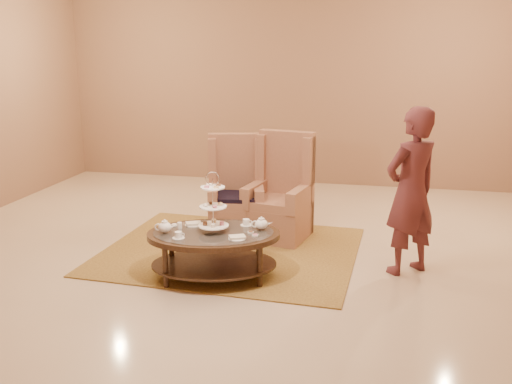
% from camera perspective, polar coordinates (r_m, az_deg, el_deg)
% --- Properties ---
extents(ground, '(8.00, 8.00, 0.00)m').
position_cam_1_polar(ground, '(6.22, -1.57, -7.44)').
color(ground, beige).
rests_on(ground, ground).
extents(ceiling, '(8.00, 8.00, 0.02)m').
position_cam_1_polar(ceiling, '(6.22, -1.57, -7.44)').
color(ceiling, white).
rests_on(ceiling, ground).
extents(wall_back, '(8.00, 0.04, 3.50)m').
position_cam_1_polar(wall_back, '(9.72, 4.08, 11.10)').
color(wall_back, '#946A51').
rests_on(wall_back, ground).
extents(rug, '(2.97, 2.52, 0.02)m').
position_cam_1_polar(rug, '(6.66, -2.56, -5.87)').
color(rug, '#A5873A').
rests_on(rug, ground).
extents(tea_table, '(1.52, 1.21, 1.12)m').
position_cam_1_polar(tea_table, '(5.79, -4.25, -4.86)').
color(tea_table, black).
rests_on(tea_table, ground).
extents(armchair_left, '(0.83, 0.84, 1.25)m').
position_cam_1_polar(armchair_left, '(7.16, -2.04, -0.91)').
color(armchair_left, '#A1694B').
rests_on(armchair_left, ground).
extents(armchair_right, '(0.83, 0.85, 1.30)m').
position_cam_1_polar(armchair_right, '(7.04, 2.48, -1.05)').
color(armchair_right, '#A1694B').
rests_on(armchair_right, ground).
extents(person, '(0.75, 0.73, 1.74)m').
position_cam_1_polar(person, '(6.02, 15.23, 0.03)').
color(person, '#582629').
rests_on(person, ground).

